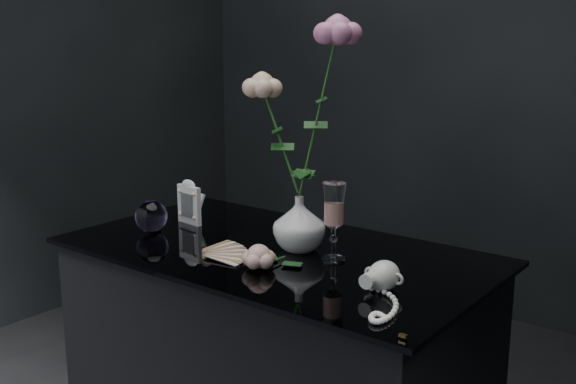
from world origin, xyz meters
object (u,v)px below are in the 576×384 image
Objects in this scene: loose_rose at (259,257)px; paperweight at (151,216)px; pearl_jar at (384,274)px; vase at (299,224)px; wine_glass at (334,222)px; picture_frame at (189,202)px.

paperweight is at bearing -179.18° from loose_rose.
loose_rose is 0.29m from pearl_jar.
paperweight is at bearing -164.41° from vase.
paperweight is 0.38× the size of pearl_jar.
vase is 0.11m from wine_glass.
picture_frame is 0.69m from pearl_jar.
vase is at bearing 172.89° from wine_glass.
wine_glass is 1.10× the size of loose_rose.
vase is 0.32m from pearl_jar.
picture_frame is 0.75× the size of loose_rose.
wine_glass is at bearing 65.70° from loose_rose.
loose_rose is 0.73× the size of pearl_jar.
paperweight is at bearing -92.53° from picture_frame.
pearl_jar reaches higher than loose_rose.
picture_frame reaches higher than paperweight.
pearl_jar is (0.28, 0.06, 0.00)m from loose_rose.
loose_rose is (0.01, -0.17, -0.04)m from vase.
wine_glass is at bearing -7.11° from vase.
loose_rose is at bearing -7.27° from paperweight.
wine_glass is at bearing 4.39° from picture_frame.
loose_rose is at bearing -170.02° from pearl_jar.
loose_rose is at bearing -85.83° from vase.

